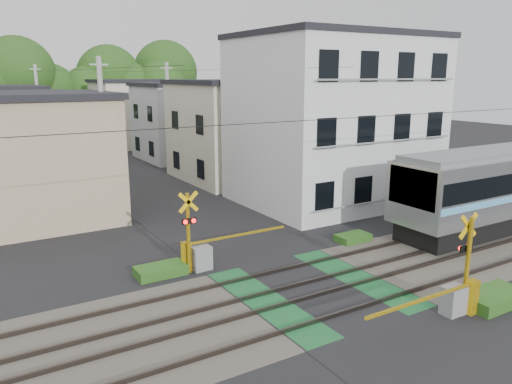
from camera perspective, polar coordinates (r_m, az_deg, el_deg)
ground at (r=17.35m, az=6.66°, el=-11.02°), size 120.00×120.00×0.00m
track_bed at (r=17.33m, az=6.66°, el=-10.91°), size 120.00×120.00×0.14m
crossing_signal_near at (r=16.47m, az=22.05°, el=-10.60°), size 4.74×0.65×3.09m
crossing_signal_far at (r=18.74m, az=-6.57°, el=-6.79°), size 4.74×0.65×3.09m
apartment_block at (r=28.66m, az=8.78°, el=8.17°), size 10.20×8.36×9.30m
houses_row at (r=39.82m, az=-16.52°, el=7.12°), size 22.07×31.35×6.80m
tree_hill at (r=60.83m, az=-23.46°, el=10.99°), size 40.00×13.26×11.84m
catenary at (r=20.42m, az=20.35°, el=2.80°), size 60.00×5.04×7.00m
utility_poles at (r=36.61m, az=-17.39°, el=7.89°), size 7.90×42.00×8.00m
pedestrian at (r=47.78m, az=-19.15°, el=5.06°), size 0.79×0.66×1.86m
weed_patches at (r=18.27m, az=11.28°, el=-9.28°), size 10.25×8.80×0.40m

